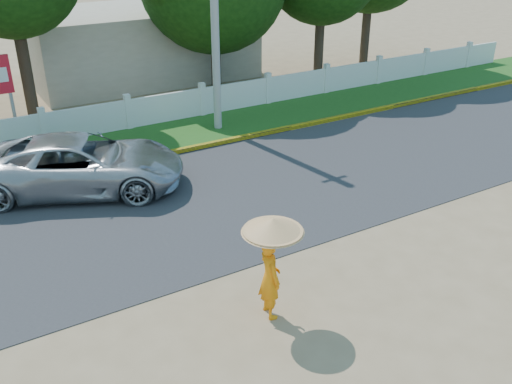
# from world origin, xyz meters

# --- Properties ---
(ground) EXTENTS (120.00, 120.00, 0.00)m
(ground) POSITION_xyz_m (0.00, 0.00, 0.00)
(ground) COLOR #9E8460
(ground) RESTS_ON ground
(road) EXTENTS (60.00, 7.00, 0.02)m
(road) POSITION_xyz_m (0.00, 4.50, 0.01)
(road) COLOR #38383A
(road) RESTS_ON ground
(grass_verge) EXTENTS (60.00, 3.50, 0.03)m
(grass_verge) POSITION_xyz_m (0.00, 9.75, 0.01)
(grass_verge) COLOR #2D601E
(grass_verge) RESTS_ON ground
(curb) EXTENTS (40.00, 0.18, 0.16)m
(curb) POSITION_xyz_m (0.00, 8.05, 0.08)
(curb) COLOR yellow
(curb) RESTS_ON ground
(fence) EXTENTS (40.00, 0.10, 1.10)m
(fence) POSITION_xyz_m (0.00, 11.20, 0.55)
(fence) COLOR silver
(fence) RESTS_ON ground
(building_near) EXTENTS (10.00, 6.00, 3.20)m
(building_near) POSITION_xyz_m (3.00, 18.00, 1.60)
(building_near) COLOR #B7AD99
(building_near) RESTS_ON ground
(utility_pole) EXTENTS (0.28, 0.28, 8.51)m
(utility_pole) POSITION_xyz_m (2.84, 9.58, 4.25)
(utility_pole) COLOR #9D9C9A
(utility_pole) RESTS_ON ground
(vehicle) EXTENTS (6.33, 4.81, 1.60)m
(vehicle) POSITION_xyz_m (-2.86, 6.93, 0.80)
(vehicle) COLOR #ABAEB3
(vehicle) RESTS_ON ground
(monk_with_parasol) EXTENTS (1.19, 1.19, 2.17)m
(monk_with_parasol) POSITION_xyz_m (-1.21, -0.61, 1.41)
(monk_with_parasol) COLOR orange
(monk_with_parasol) RESTS_ON ground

